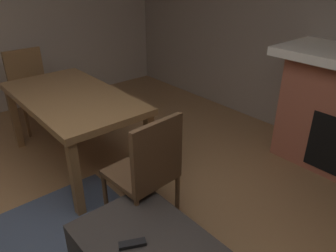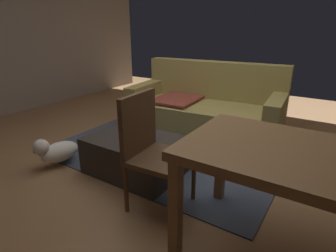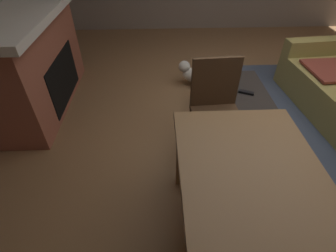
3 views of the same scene
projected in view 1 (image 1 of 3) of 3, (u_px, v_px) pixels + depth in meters
tv_remote at (132, 244)px, 1.90m from camera, size 0.11×0.17×0.02m
dining_table at (72, 103)px, 3.09m from camera, size 1.57×0.84×0.74m
dining_chair_east at (30, 84)px, 3.95m from camera, size 0.44×0.44×0.93m
dining_chair_west at (148, 168)px, 2.35m from camera, size 0.47×0.47×0.93m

